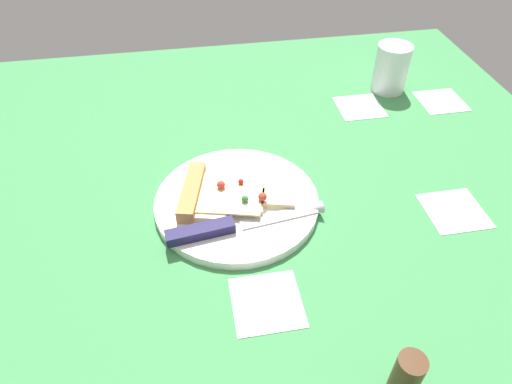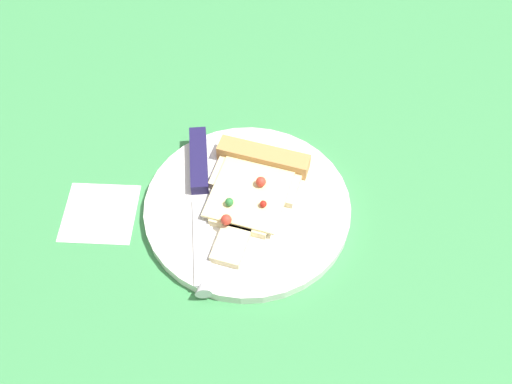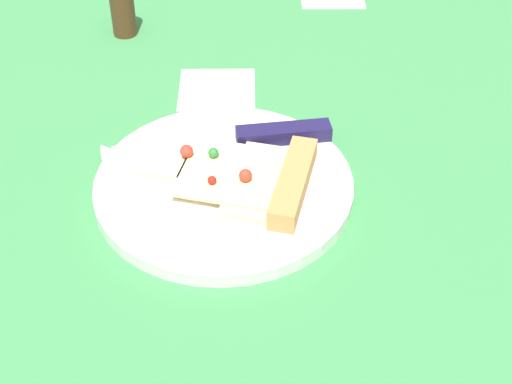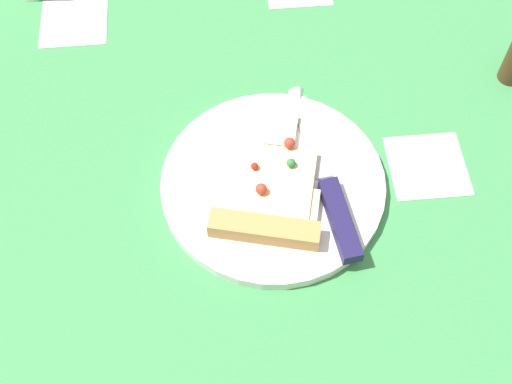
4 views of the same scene
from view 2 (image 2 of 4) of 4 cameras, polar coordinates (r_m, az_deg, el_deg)
The scene contains 4 objects.
ground_plane at distance 77.43cm, azimuth -1.70°, elevation -4.63°, with size 117.71×117.71×3.00cm.
plate at distance 77.55cm, azimuth -0.80°, elevation -1.47°, with size 25.76×25.76×1.45cm, color white.
pizza_slice at distance 77.74cm, azimuth -0.25°, elevation 0.66°, with size 13.28×18.78×2.61cm.
knife at distance 77.91cm, azimuth -5.19°, elevation 0.27°, with size 5.22×24.07×2.45cm.
Camera 2 is at (4.30, -40.37, 64.45)cm, focal length 43.46 mm.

